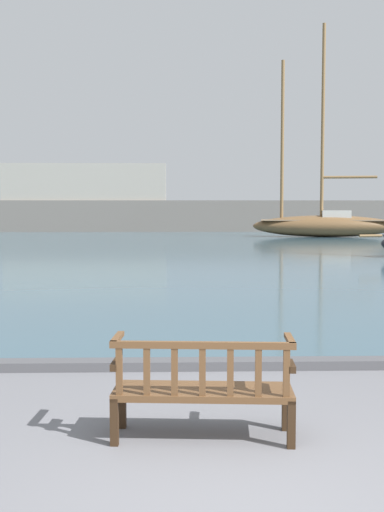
{
  "coord_description": "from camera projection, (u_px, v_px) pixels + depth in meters",
  "views": [
    {
      "loc": [
        -0.53,
        -4.26,
        2.06
      ],
      "look_at": [
        -0.14,
        10.0,
        1.0
      ],
      "focal_mm": 45.0,
      "sensor_mm": 36.0,
      "label": 1
    }
  ],
  "objects": [
    {
      "name": "park_bench",
      "position": [
        203.0,
        387.0,
        5.7
      ],
      "size": [
        1.63,
        0.63,
        0.92
      ],
      "color": "#322113",
      "rests_on": "ground"
    },
    {
      "name": "harbor_water",
      "position": [
        181.0,
        235.0,
        48.27
      ],
      "size": [
        100.0,
        80.0,
        0.08
      ],
      "primitive_type": "cube",
      "color": "#385666",
      "rests_on": "ground"
    },
    {
      "name": "sailboat_outer_starboard",
      "position": [
        325.0,
        222.0,
        44.5
      ],
      "size": [
        10.24,
        3.88,
        14.55
      ],
      "color": "brown",
      "rests_on": "harbor_water"
    },
    {
      "name": "ground_plane",
      "position": [
        252.0,
        508.0,
        4.41
      ],
      "size": [
        160.0,
        160.0,
        0.0
      ],
      "primitive_type": "plane",
      "color": "slate"
    },
    {
      "name": "far_breakwater",
      "position": [
        161.0,
        210.0,
        55.1
      ],
      "size": [
        56.34,
        2.4,
        6.44
      ],
      "color": "#66605B",
      "rests_on": "ground"
    },
    {
      "name": "quay_edge_kerb",
      "position": [
        216.0,
        364.0,
        8.25
      ],
      "size": [
        40.0,
        0.3,
        0.12
      ],
      "primitive_type": "cube",
      "color": "#4C4C50",
      "rests_on": "ground"
    }
  ]
}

